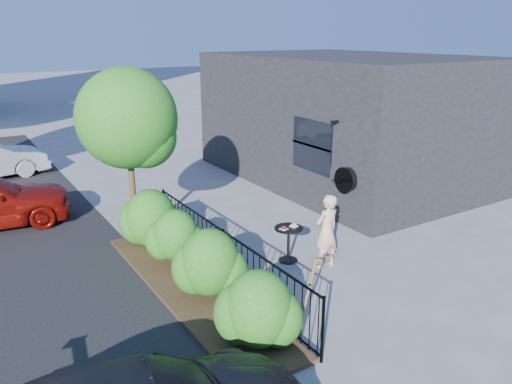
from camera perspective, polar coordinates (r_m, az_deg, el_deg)
ground at (r=10.72m, az=3.46°, el=-8.12°), size 120.00×120.00×0.00m
shop_building at (r=16.83m, az=10.02°, el=8.36°), size 6.22×9.00×4.00m
fence at (r=9.75m, az=-3.73°, el=-7.20°), size 0.05×6.05×1.10m
planting_bed at (r=9.71m, az=-7.36°, el=-10.87°), size 1.30×6.00×0.08m
shrubs at (r=9.54m, az=-7.22°, el=-7.00°), size 1.10×5.60×1.24m
patio_tree at (r=11.27m, az=-14.09°, el=7.48°), size 2.20×2.20×3.94m
cafe_table at (r=10.60m, az=3.74°, el=-5.26°), size 0.61×0.61×0.82m
woman at (r=10.33m, az=8.09°, el=-4.49°), size 0.62×0.44×1.58m
shovel at (r=8.17m, az=5.70°, el=-12.37°), size 0.45×0.17×1.33m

